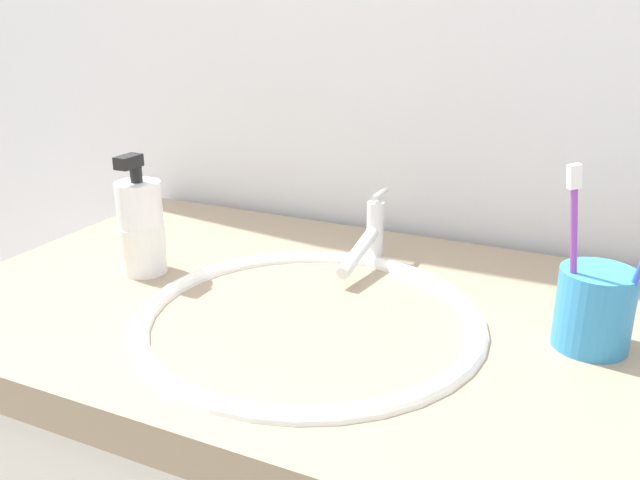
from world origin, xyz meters
The scene contains 6 objects.
tiled_wall_back centered at (0.00, 0.33, 1.20)m, with size 2.17×0.04×2.40m, color silver.
sink_basin centered at (-0.01, -0.05, 0.84)m, with size 0.41×0.41×0.11m.
faucet centered at (-0.01, 0.14, 0.92)m, with size 0.02×0.16×0.10m.
toothbrush_cup centered at (0.29, 0.03, 0.92)m, with size 0.08×0.08×0.09m, color #338CCC.
toothbrush_purple centered at (0.26, 0.01, 1.00)m, with size 0.03×0.03×0.20m.
soap_dispenser centered at (-0.28, -0.01, 0.94)m, with size 0.06×0.06×0.16m.
Camera 1 is at (0.30, -0.67, 1.23)m, focal length 37.13 mm.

